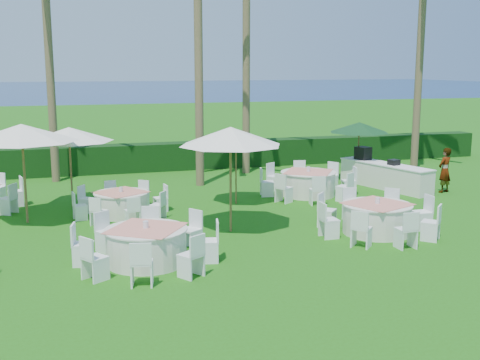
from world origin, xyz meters
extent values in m
plane|color=#205F10|center=(0.00, 0.00, 0.00)|extent=(120.00, 120.00, 0.00)
cube|color=black|center=(0.00, 12.00, 0.60)|extent=(34.00, 1.00, 1.20)
plane|color=#07194D|center=(0.00, 102.00, 0.00)|extent=(260.00, 260.00, 0.00)
cylinder|color=silver|center=(-1.38, -0.69, 0.41)|extent=(1.88, 1.88, 0.81)
cylinder|color=silver|center=(-1.38, -0.69, 0.82)|extent=(1.95, 1.95, 0.03)
cube|color=#DF806B|center=(-1.38, -0.69, 0.85)|extent=(2.10, 2.10, 0.01)
cylinder|color=silver|center=(-1.38, -0.69, 0.93)|extent=(0.13, 0.13, 0.17)
cube|color=white|center=(-0.15, 0.11, 0.49)|extent=(0.63, 0.63, 0.98)
cube|color=white|center=(-1.08, 0.74, 0.49)|extent=(0.54, 0.54, 0.98)
cube|color=white|center=(-2.18, 0.54, 0.49)|extent=(0.63, 0.63, 0.98)
cube|color=white|center=(-2.81, -0.39, 0.49)|extent=(0.54, 0.54, 0.98)
cube|color=white|center=(-2.60, -1.49, 0.49)|extent=(0.63, 0.63, 0.98)
cube|color=white|center=(-1.68, -2.12, 0.49)|extent=(0.54, 0.54, 0.98)
cube|color=white|center=(-0.58, -1.92, 0.49)|extent=(0.63, 0.63, 0.98)
cube|color=white|center=(0.06, -0.99, 0.49)|extent=(0.54, 0.54, 0.98)
cylinder|color=silver|center=(5.10, 0.04, 0.40)|extent=(1.86, 1.86, 0.81)
cylinder|color=silver|center=(5.10, 0.04, 0.82)|extent=(1.93, 1.93, 0.03)
cube|color=#DF806B|center=(5.10, 0.04, 0.84)|extent=(1.96, 1.96, 0.01)
cylinder|color=silver|center=(5.10, 0.04, 0.93)|extent=(0.13, 0.13, 0.17)
cube|color=white|center=(6.55, 0.05, 0.48)|extent=(0.45, 0.45, 0.97)
cube|color=white|center=(6.12, 1.07, 0.48)|extent=(0.64, 0.64, 0.97)
cube|color=white|center=(5.09, 1.49, 0.48)|extent=(0.45, 0.45, 0.97)
cube|color=white|center=(4.07, 1.06, 0.48)|extent=(0.64, 0.64, 0.97)
cube|color=white|center=(3.65, 0.03, 0.48)|extent=(0.45, 0.45, 0.97)
cube|color=white|center=(4.08, -0.99, 0.48)|extent=(0.64, 0.64, 0.97)
cube|color=white|center=(5.11, -1.41, 0.48)|extent=(0.45, 0.45, 0.97)
cube|color=white|center=(6.13, -0.98, 0.48)|extent=(0.64, 0.64, 0.97)
cube|color=white|center=(-4.69, 6.45, 0.48)|extent=(0.54, 0.54, 0.96)
cube|color=white|center=(-4.85, 5.35, 0.48)|extent=(0.62, 0.62, 0.96)
cylinder|color=silver|center=(-1.46, 4.15, 0.35)|extent=(1.62, 1.62, 0.70)
cylinder|color=silver|center=(-1.46, 4.15, 0.71)|extent=(1.69, 1.69, 0.03)
cube|color=#DF806B|center=(-1.46, 4.15, 0.74)|extent=(1.79, 1.79, 0.01)
cylinder|color=silver|center=(-1.46, 4.15, 0.82)|extent=(0.11, 0.11, 0.15)
cube|color=white|center=(-0.21, 4.34, 0.42)|extent=(0.45, 0.45, 0.84)
cube|color=white|center=(-0.71, 5.17, 0.42)|extent=(0.55, 0.55, 0.84)
cube|color=white|center=(-1.65, 5.40, 0.42)|extent=(0.45, 0.45, 0.84)
cube|color=white|center=(-2.48, 4.90, 0.42)|extent=(0.55, 0.55, 0.84)
cube|color=white|center=(-2.72, 3.96, 0.42)|extent=(0.45, 0.45, 0.84)
cube|color=white|center=(-2.22, 3.13, 0.42)|extent=(0.55, 0.55, 0.84)
cube|color=white|center=(-1.28, 2.90, 0.42)|extent=(0.45, 0.45, 0.84)
cube|color=white|center=(-0.45, 3.40, 0.42)|extent=(0.55, 0.55, 0.84)
cylinder|color=silver|center=(5.25, 5.20, 0.41)|extent=(1.91, 1.91, 0.83)
cylinder|color=silver|center=(5.25, 5.20, 0.84)|extent=(1.99, 1.99, 0.03)
cube|color=#DF806B|center=(5.25, 5.20, 0.86)|extent=(2.14, 2.14, 0.01)
cylinder|color=silver|center=(5.25, 5.20, 0.95)|extent=(0.13, 0.13, 0.18)
cube|color=white|center=(6.50, 6.02, 0.50)|extent=(0.64, 0.64, 0.99)
cube|color=white|center=(5.55, 6.66, 0.50)|extent=(0.55, 0.55, 0.99)
cube|color=white|center=(4.43, 6.44, 0.50)|extent=(0.64, 0.64, 0.99)
cube|color=white|center=(3.80, 5.50, 0.50)|extent=(0.55, 0.55, 0.99)
cube|color=white|center=(4.01, 4.38, 0.50)|extent=(0.64, 0.64, 0.99)
cube|color=white|center=(4.96, 3.74, 0.50)|extent=(0.55, 0.55, 0.99)
cube|color=white|center=(6.08, 3.96, 0.50)|extent=(0.64, 0.64, 0.99)
cube|color=white|center=(6.71, 4.90, 0.50)|extent=(0.55, 0.55, 0.99)
cylinder|color=brown|center=(-4.24, 4.07, 1.41)|extent=(0.07, 0.07, 2.82)
cone|color=white|center=(-4.24, 4.07, 2.68)|extent=(3.26, 3.26, 0.51)
sphere|color=brown|center=(-4.24, 4.07, 2.85)|extent=(0.11, 0.11, 0.11)
cylinder|color=brown|center=(1.28, 1.39, 1.42)|extent=(0.07, 0.07, 2.83)
cone|color=white|center=(1.28, 1.39, 2.69)|extent=(2.87, 2.87, 0.51)
sphere|color=brown|center=(1.28, 1.39, 2.86)|extent=(0.11, 0.11, 0.11)
cylinder|color=brown|center=(-2.90, 5.76, 1.27)|extent=(0.06, 0.06, 2.53)
cone|color=white|center=(-2.90, 5.76, 2.41)|extent=(2.85, 2.85, 0.46)
sphere|color=brown|center=(-2.90, 5.76, 2.56)|extent=(0.10, 0.10, 0.10)
cylinder|color=brown|center=(2.39, 4.64, 1.12)|extent=(0.05, 0.05, 2.24)
cone|color=white|center=(2.39, 4.64, 2.13)|extent=(2.35, 2.35, 0.40)
sphere|color=brown|center=(2.39, 4.64, 2.27)|extent=(0.09, 0.09, 0.09)
cylinder|color=brown|center=(8.21, 7.08, 1.15)|extent=(0.06, 0.06, 2.29)
cone|color=#103C1A|center=(8.21, 7.08, 2.18)|extent=(2.39, 2.39, 0.41)
sphere|color=brown|center=(8.21, 7.08, 2.32)|extent=(0.09, 0.09, 0.09)
cube|color=silver|center=(8.58, 5.58, 0.45)|extent=(1.93, 4.06, 0.90)
cube|color=white|center=(8.58, 5.58, 0.92)|extent=(1.99, 4.13, 0.04)
cube|color=black|center=(8.23, 6.73, 1.19)|extent=(0.59, 0.66, 0.50)
cube|color=black|center=(8.69, 5.20, 1.04)|extent=(0.44, 0.44, 0.20)
imported|color=gray|center=(10.23, 4.23, 0.82)|extent=(0.70, 0.59, 1.65)
cylinder|color=brown|center=(-3.42, 10.58, 4.66)|extent=(0.32, 0.32, 9.32)
cylinder|color=brown|center=(1.96, 8.13, 5.02)|extent=(0.32, 0.32, 10.03)
cylinder|color=brown|center=(4.50, 10.26, 4.61)|extent=(0.32, 0.32, 9.22)
cylinder|color=brown|center=(11.70, 8.47, 4.78)|extent=(0.32, 0.32, 9.56)
camera|label=1|loc=(-3.19, -14.31, 4.58)|focal=45.00mm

